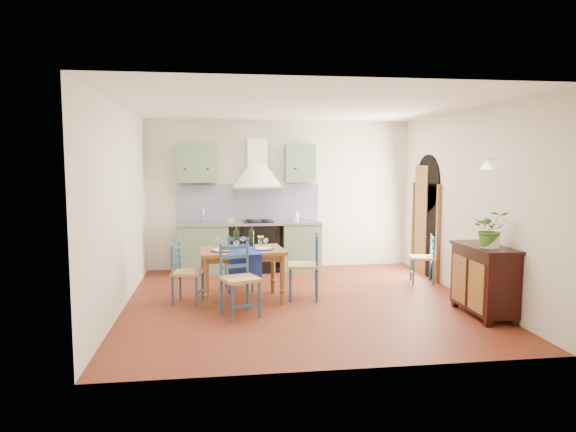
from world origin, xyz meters
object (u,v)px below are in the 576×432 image
object	(u,v)px
chair_near	(239,279)
potted_plant	(491,229)
sideboard	(484,278)
dining_table	(242,255)

from	to	relation	value
chair_near	potted_plant	size ratio (longest dim) A/B	2.02
chair_near	sideboard	size ratio (longest dim) A/B	0.90
chair_near	dining_table	bearing A→B (deg)	84.05
dining_table	chair_near	size ratio (longest dim) A/B	1.34
sideboard	chair_near	bearing A→B (deg)	172.02
chair_near	sideboard	world-z (taller)	chair_near
dining_table	potted_plant	distance (m)	3.39
potted_plant	sideboard	bearing A→B (deg)	85.61
dining_table	sideboard	world-z (taller)	dining_table
sideboard	potted_plant	size ratio (longest dim) A/B	2.23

